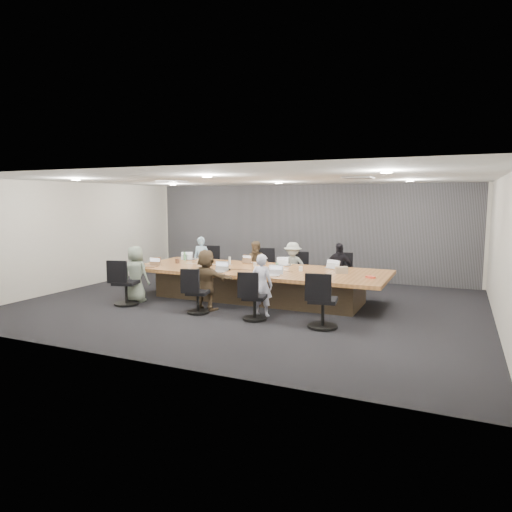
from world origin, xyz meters
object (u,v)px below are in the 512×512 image
at_px(laptop_5, 219,271).
at_px(mug_brown, 177,261).
at_px(chair_6, 255,301).
at_px(canvas_bag, 341,270).
at_px(chair_3, 342,277).
at_px(chair_7, 323,305).
at_px(snack_packet, 370,277).
at_px(bottle_green_right, 277,268).
at_px(chair_4, 126,286).
at_px(laptop_4, 150,267).
at_px(person_1, 257,264).
at_px(laptop_6, 272,275).
at_px(person_4, 136,274).
at_px(person_2, 293,267).
at_px(bottle_clear, 230,261).
at_px(laptop_3, 333,268).
at_px(person_3, 339,269).
at_px(chair_0, 208,267).
at_px(bottle_green_left, 185,256).
at_px(laptop_2, 285,265).
at_px(conference_table, 258,283).
at_px(person_0, 201,260).
at_px(person_5, 206,280).
at_px(chair_5, 198,296).
at_px(person_6, 262,285).
at_px(chair_1, 262,270).
at_px(chair_2, 297,275).
at_px(laptop_0, 191,259).
at_px(stapler, 264,272).
at_px(laptop_1, 248,263).

height_order(laptop_5, mug_brown, mug_brown).
bearing_deg(chair_6, canvas_bag, 43.91).
relative_size(chair_3, chair_7, 0.91).
relative_size(chair_7, snack_packet, 4.69).
distance_m(chair_6, bottle_green_right, 1.40).
height_order(chair_4, laptop_4, chair_4).
xyz_separation_m(person_1, laptop_6, (1.30, -2.15, 0.12)).
bearing_deg(chair_6, person_4, 162.16).
height_order(person_2, snack_packet, person_2).
distance_m(laptop_6, bottle_clear, 1.97).
distance_m(person_2, laptop_3, 1.33).
height_order(person_1, person_3, person_3).
bearing_deg(chair_0, bottle_green_left, 76.36).
height_order(chair_3, laptop_2, chair_3).
bearing_deg(conference_table, person_4, -151.35).
relative_size(chair_6, person_0, 0.57).
xyz_separation_m(chair_6, laptop_5, (-1.29, 0.90, 0.37)).
bearing_deg(person_5, chair_7, -180.00).
distance_m(chair_5, person_4, 1.92).
bearing_deg(chair_4, snack_packet, 0.36).
distance_m(laptop_4, bottle_clear, 1.93).
bearing_deg(person_4, chair_6, 171.64).
bearing_deg(person_6, chair_1, -64.47).
bearing_deg(laptop_2, chair_2, -96.75).
height_order(chair_5, laptop_0, laptop_0).
bearing_deg(stapler, person_6, -72.31).
bearing_deg(person_3, chair_1, 175.55).
bearing_deg(person_5, person_1, -82.23).
bearing_deg(person_5, laptop_1, -82.16).
distance_m(conference_table, person_1, 1.50).
bearing_deg(bottle_clear, person_1, 73.41).
relative_size(chair_0, person_5, 0.63).
xyz_separation_m(chair_1, bottle_clear, (-0.30, -1.36, 0.42)).
xyz_separation_m(chair_1, snack_packet, (3.27, -1.94, 0.35)).
bearing_deg(person_2, person_3, -6.21).
relative_size(chair_4, chair_6, 1.12).
relative_size(chair_5, person_0, 0.55).
height_order(person_2, laptop_5, person_2).
height_order(laptop_2, person_3, person_3).
relative_size(conference_table, chair_7, 6.89).
xyz_separation_m(chair_4, bottle_green_right, (3.11, 1.31, 0.43)).
relative_size(bottle_green_left, bottle_green_right, 1.01).
bearing_deg(chair_2, laptop_0, 6.46).
bearing_deg(chair_4, bottle_green_left, 72.29).
xyz_separation_m(chair_5, chair_6, (1.29, 0.00, 0.01)).
xyz_separation_m(chair_7, bottle_clear, (-2.98, 2.04, 0.40)).
relative_size(person_3, snack_packet, 6.97).
distance_m(chair_3, chair_4, 5.30).
xyz_separation_m(chair_0, chair_6, (3.03, -3.40, -0.04)).
bearing_deg(person_1, person_6, -78.14).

